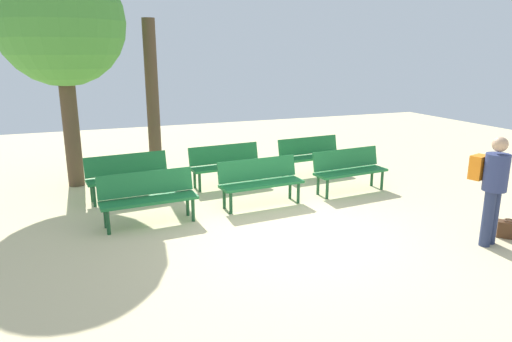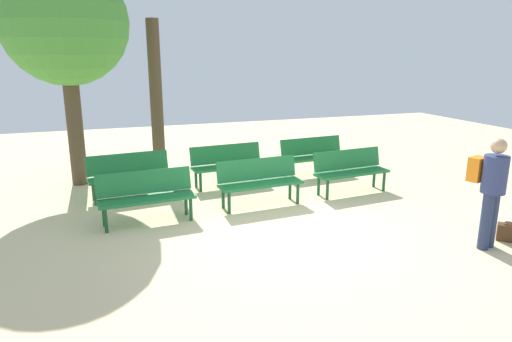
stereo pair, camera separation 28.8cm
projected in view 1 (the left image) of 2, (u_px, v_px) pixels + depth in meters
ground_plane at (302, 234)px, 7.29m from camera, size 24.00×24.00×0.00m
bench_r0_c0 at (148, 195)px, 7.64m from camera, size 1.63×0.59×0.87m
bench_r0_c1 at (260, 179)px, 8.58m from camera, size 1.63×0.60×0.87m
bench_r0_c2 at (349, 168)px, 9.43m from camera, size 1.64×0.62×0.87m
bench_r1_c0 at (128, 174)px, 8.97m from camera, size 1.64×0.64×0.87m
bench_r1_c1 at (226, 163)px, 9.87m from camera, size 1.63×0.61×0.87m
bench_r1_c2 at (311, 154)px, 10.76m from camera, size 1.64×0.62×0.87m
tree_0 at (152, 98)px, 10.67m from camera, size 0.30×0.30×3.57m
tree_1 at (60, 23)px, 9.13m from camera, size 2.57×2.57×4.70m
visitor_with_backpack at (492, 184)px, 6.70m from camera, size 0.45×0.59×1.65m
handbag at (508, 229)px, 7.13m from camera, size 0.35×0.36×0.29m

